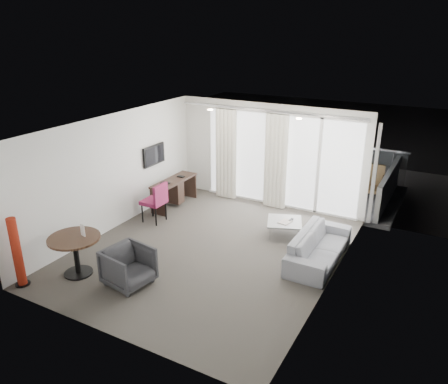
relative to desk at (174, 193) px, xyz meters
The scene contains 28 objects.
floor 2.65m from the desk, 39.22° to the right, with size 5.00×6.00×0.00m, color #433E38.
ceiling 3.46m from the desk, 39.22° to the right, with size 5.00×6.00×0.00m, color white.
wall_left 1.97m from the desk, 105.66° to the right, with size 0.00×6.00×2.60m, color silver.
wall_right 4.92m from the desk, 20.11° to the right, with size 0.00×6.00×2.60m, color silver.
wall_front 5.17m from the desk, 66.42° to the right, with size 5.00×0.00×2.60m, color silver.
window_panel 2.82m from the desk, 29.57° to the left, with size 4.00×0.02×2.38m, color white, non-canonical shape.
window_frame 2.81m from the desk, 29.29° to the left, with size 4.10×0.06×2.44m, color white, non-canonical shape.
curtain_left 1.69m from the desk, 52.66° to the left, with size 0.60×0.20×2.38m, color silver, non-canonical shape.
curtain_right 2.70m from the desk, 26.91° to the left, with size 0.60×0.20×2.38m, color silver, non-canonical shape.
curtain_track 3.15m from the desk, 29.68° to the left, with size 4.80×0.04×0.04m, color #B2B2B7, non-canonical shape.
downlight_a 2.51m from the desk, ahead, with size 0.12×0.12×0.02m, color #FFE0B2.
downlight_b 3.94m from the desk, ahead, with size 0.12×0.12×0.02m, color #FFE0B2.
desk is the anchor object (origin of this frame).
tv 1.11m from the desk, 153.40° to the right, with size 0.05×0.80×0.50m, color black, non-canonical shape.
desk_chair 1.05m from the desk, 82.92° to the right, with size 0.53×0.49×0.96m, color maroon, non-canonical shape.
round_table 3.63m from the desk, 85.15° to the right, with size 0.95×0.95×0.76m, color #341F13, non-canonical shape.
menu_card 3.54m from the desk, 83.21° to the right, with size 0.13×0.02×0.23m, color white, non-canonical shape.
red_lamp 4.40m from the desk, 93.90° to the right, with size 0.26×0.26×1.31m, color maroon.
tub_armchair 3.70m from the desk, 67.97° to the right, with size 0.75×0.78×0.71m, color #2E2E32.
coffee_table 3.12m from the desk, ahead, with size 0.74×0.74×0.33m, color gray, non-canonical shape.
remote 3.22m from the desk, ahead, with size 0.06×0.18×0.02m, color black, non-canonical shape.
magazine 3.16m from the desk, ahead, with size 0.21×0.27×0.02m, color gray, non-canonical shape.
sofa 4.23m from the desk, 13.05° to the right, with size 2.03×0.79×0.59m, color gray.
terrace_slab 3.70m from the desk, 50.57° to the left, with size 5.60×3.00×0.12m, color #4D4D50.
rattan_chair_a 4.41m from the desk, 39.44° to the left, with size 0.53×0.53×0.77m, color brown, non-canonical shape.
rattan_chair_b 5.27m from the desk, 34.66° to the left, with size 0.59×0.59×0.87m, color brown, non-canonical shape.
rattan_table 3.78m from the desk, 31.86° to the left, with size 0.50×0.50×0.50m, color brown, non-canonical shape.
balustrade 4.89m from the desk, 61.44° to the left, with size 5.50×0.06×1.05m, color #B2B2B7, non-canonical shape.
Camera 1 is at (4.10, -6.90, 4.38)m, focal length 35.00 mm.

